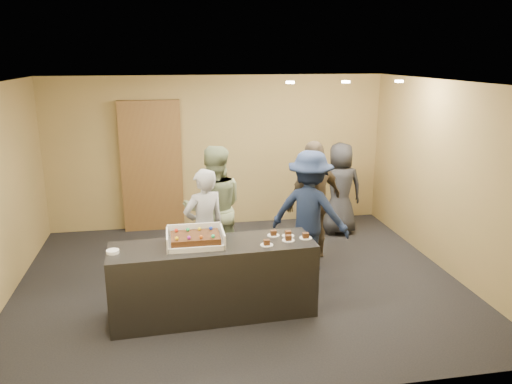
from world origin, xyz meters
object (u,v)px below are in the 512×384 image
person_server_grey (204,228)px  person_sage_man (214,209)px  sheet_cake (195,238)px  person_navy_man (310,212)px  storage_cabinet (152,167)px  plate_stack (113,252)px  serving_counter (214,280)px  person_brown_extra (314,201)px  person_dark_suit (340,189)px  cake_box (195,241)px

person_server_grey → person_sage_man: bearing=-133.4°
sheet_cake → person_sage_man: 1.38m
person_navy_man → storage_cabinet: bearing=-11.0°
sheet_cake → person_server_grey: bearing=78.9°
person_sage_man → sheet_cake: bearing=76.2°
plate_stack → person_navy_man: person_navy_man is taller
storage_cabinet → plate_stack: size_ratio=16.01×
serving_counter → person_brown_extra: size_ratio=1.31×
plate_stack → person_dark_suit: bearing=35.5°
person_brown_extra → person_dark_suit: size_ratio=1.14×
person_server_grey → person_brown_extra: (1.71, 0.62, 0.11)m
serving_counter → storage_cabinet: storage_cabinet is taller
serving_counter → person_dark_suit: (2.43, 2.46, 0.35)m
person_server_grey → person_dark_suit: bearing=-169.7°
storage_cabinet → sheet_cake: bearing=-80.4°
serving_counter → person_sage_man: person_sage_man is taller
sheet_cake → person_dark_suit: size_ratio=0.35×
sheet_cake → person_server_grey: 0.89m
cake_box → person_navy_man: size_ratio=0.37×
storage_cabinet → sheet_cake: 3.30m
sheet_cake → person_brown_extra: 2.39m
storage_cabinet → person_brown_extra: size_ratio=1.26×
serving_counter → person_navy_man: size_ratio=1.36×
cake_box → person_navy_man: (1.68, 1.02, -0.06)m
cake_box → person_brown_extra: size_ratio=0.36×
storage_cabinet → person_navy_man: storage_cabinet is taller
person_sage_man → person_dark_suit: bearing=-152.8°
serving_counter → plate_stack: 1.22m
storage_cabinet → cake_box: storage_cabinet is taller
storage_cabinet → person_navy_man: size_ratio=1.30×
sheet_cake → person_sage_man: person_sage_man is taller
person_brown_extra → serving_counter: bearing=11.9°
sheet_cake → storage_cabinet: bearing=99.6°
plate_stack → person_brown_extra: (2.80, 1.55, -0.00)m
person_server_grey → person_sage_man: (0.18, 0.48, 0.11)m
storage_cabinet → plate_stack: storage_cabinet is taller
serving_counter → cake_box: 0.53m
plate_stack → person_server_grey: 1.44m
person_sage_man → person_brown_extra: person_sage_man is taller
person_server_grey → person_sage_man: 0.52m
sheet_cake → serving_counter: bearing=-0.0°
person_navy_man → sheet_cake: bearing=65.6°
plate_stack → person_sage_man: 1.89m
person_brown_extra → person_server_grey: bearing=-9.5°
sheet_cake → person_server_grey: (0.17, 0.86, -0.19)m
cake_box → sheet_cake: 0.06m
cake_box → person_dark_suit: (2.63, 2.44, -0.14)m
plate_stack → person_server_grey: person_server_grey is taller
serving_counter → person_navy_man: person_navy_man is taller
person_brown_extra → person_dark_suit: bearing=-157.0°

